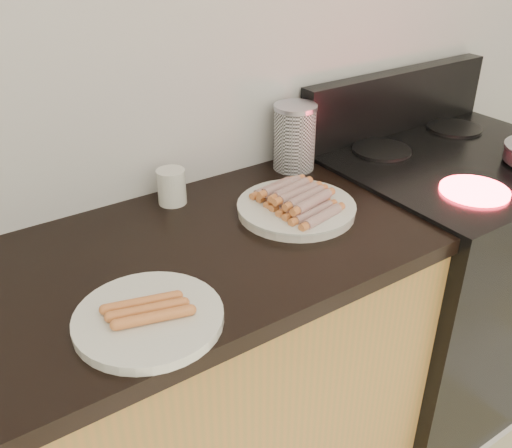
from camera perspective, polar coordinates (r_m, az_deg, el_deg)
wall_back at (r=1.46m, az=-8.52°, el=18.17°), size 4.00×0.04×2.60m
stove at (r=2.04m, az=17.81°, el=-5.46°), size 0.76×0.65×0.91m
stove_panel at (r=1.97m, az=13.89°, el=11.85°), size 0.76×0.06×0.20m
burner_near_left at (r=1.61m, az=21.01°, el=3.15°), size 0.18×0.18×0.01m
burner_far_left at (r=1.80m, az=12.45°, el=7.25°), size 0.18×0.18×0.01m
burner_far_right at (r=2.05m, az=19.21°, el=9.03°), size 0.18×0.18×0.01m
main_plate at (r=1.43m, az=4.04°, el=1.45°), size 0.30×0.30×0.02m
side_plate at (r=1.09m, az=-10.68°, el=-9.27°), size 0.29×0.29×0.02m
hotdog_pile at (r=1.41m, az=4.09°, el=2.56°), size 0.12×0.23×0.05m
plain_sausages at (r=1.07m, az=-10.78°, el=-8.42°), size 0.14×0.11×0.02m
canister at (r=1.65m, az=3.87°, el=8.67°), size 0.12×0.12×0.19m
mug at (r=1.47m, az=-8.44°, el=3.72°), size 0.09×0.09×0.09m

